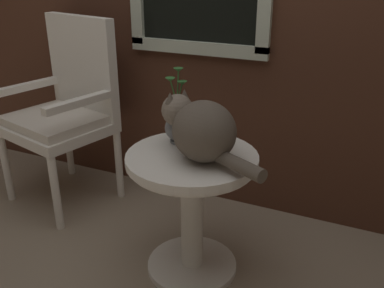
{
  "coord_description": "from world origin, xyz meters",
  "views": [
    {
      "loc": [
        0.98,
        -1.44,
        1.36
      ],
      "look_at": [
        0.28,
        0.07,
        0.65
      ],
      "focal_mm": 39.86,
      "sensor_mm": 36.0,
      "label": 1
    }
  ],
  "objects_px": {
    "wicker_side_table": "(192,192)",
    "pewter_vase_with_ivy": "(177,122)",
    "cat": "(201,129)",
    "wicker_chair": "(67,105)"
  },
  "relations": [
    {
      "from": "wicker_side_table",
      "to": "pewter_vase_with_ivy",
      "type": "xyz_separation_m",
      "value": [
        -0.12,
        0.1,
        0.28
      ]
    },
    {
      "from": "wicker_side_table",
      "to": "cat",
      "type": "bearing_deg",
      "value": -17.74
    },
    {
      "from": "wicker_chair",
      "to": "pewter_vase_with_ivy",
      "type": "height_order",
      "value": "wicker_chair"
    },
    {
      "from": "wicker_side_table",
      "to": "wicker_chair",
      "type": "height_order",
      "value": "wicker_chair"
    },
    {
      "from": "wicker_side_table",
      "to": "cat",
      "type": "xyz_separation_m",
      "value": [
        0.05,
        -0.02,
        0.31
      ]
    },
    {
      "from": "cat",
      "to": "pewter_vase_with_ivy",
      "type": "xyz_separation_m",
      "value": [
        -0.17,
        0.12,
        -0.04
      ]
    },
    {
      "from": "wicker_side_table",
      "to": "wicker_chair",
      "type": "xyz_separation_m",
      "value": [
        -0.97,
        0.35,
        0.17
      ]
    },
    {
      "from": "cat",
      "to": "wicker_chair",
      "type": "bearing_deg",
      "value": 160.05
    },
    {
      "from": "wicker_side_table",
      "to": "cat",
      "type": "relative_size",
      "value": 1.12
    },
    {
      "from": "wicker_side_table",
      "to": "cat",
      "type": "height_order",
      "value": "cat"
    }
  ]
}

